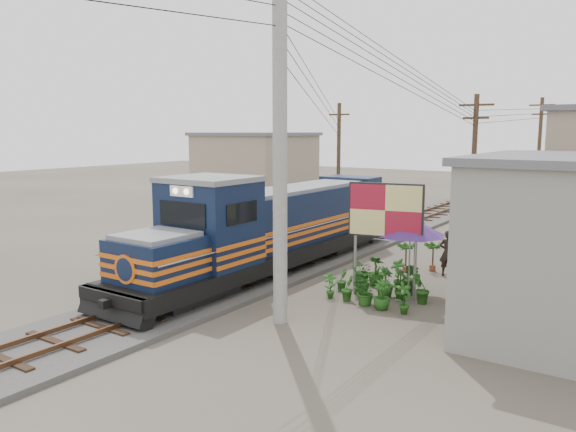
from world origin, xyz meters
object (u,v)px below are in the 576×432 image
Objects in this scene: locomotive at (272,230)px; billboard at (386,213)px; vendor at (448,253)px; market_umbrella at (410,227)px.

locomotive reaches higher than billboard.
vendor is (5.69, 3.20, -0.78)m from locomotive.
locomotive is 5.01m from billboard.
locomotive is at bearing 162.08° from billboard.
locomotive is 5.45m from market_umbrella.
market_umbrella reaches higher than vendor.
market_umbrella is (5.41, 0.18, 0.59)m from locomotive.
billboard reaches higher than vendor.
market_umbrella is 3.33m from vendor.
billboard is at bearing 70.89° from vendor.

